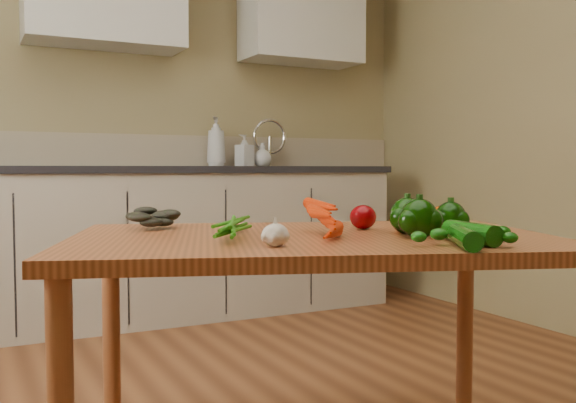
# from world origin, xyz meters

# --- Properties ---
(room) EXTENTS (4.04, 5.04, 2.64)m
(room) POSITION_xyz_m (0.00, 0.17, 1.25)
(room) COLOR brown
(room) RESTS_ON ground
(counter_run) EXTENTS (2.84, 0.64, 1.14)m
(counter_run) POSITION_xyz_m (0.21, 2.19, 0.46)
(counter_run) COLOR #B0A492
(counter_run) RESTS_ON ground
(table) EXTENTS (1.52, 1.23, 0.70)m
(table) POSITION_xyz_m (0.01, 0.01, 0.63)
(table) COLOR #AB5A31
(table) RESTS_ON ground
(soap_bottle_a) EXTENTS (0.17, 0.17, 0.32)m
(soap_bottle_a) POSITION_xyz_m (0.60, 2.36, 1.06)
(soap_bottle_a) COLOR silver
(soap_bottle_a) RESTS_ON counter_run
(soap_bottle_b) EXTENTS (0.12, 0.12, 0.21)m
(soap_bottle_b) POSITION_xyz_m (0.78, 2.32, 1.00)
(soap_bottle_b) COLOR silver
(soap_bottle_b) RESTS_ON counter_run
(soap_bottle_c) EXTENTS (0.13, 0.13, 0.15)m
(soap_bottle_c) POSITION_xyz_m (0.92, 2.34, 0.98)
(soap_bottle_c) COLOR silver
(soap_bottle_c) RESTS_ON counter_run
(carrot_bunch) EXTENTS (0.29, 0.26, 0.07)m
(carrot_bunch) POSITION_xyz_m (-0.05, 0.00, 0.74)
(carrot_bunch) COLOR red
(carrot_bunch) RESTS_ON table
(leafy_greens) EXTENTS (0.19, 0.17, 0.09)m
(leafy_greens) POSITION_xyz_m (-0.34, 0.38, 0.75)
(leafy_greens) COLOR black
(leafy_greens) RESTS_ON table
(garlic_bulb) EXTENTS (0.06, 0.06, 0.05)m
(garlic_bulb) POSITION_xyz_m (-0.20, -0.18, 0.73)
(garlic_bulb) COLOR beige
(garlic_bulb) RESTS_ON table
(pepper_a) EXTENTS (0.10, 0.10, 0.10)m
(pepper_a) POSITION_xyz_m (0.26, -0.08, 0.75)
(pepper_a) COLOR black
(pepper_a) RESTS_ON table
(pepper_b) EXTENTS (0.09, 0.09, 0.09)m
(pepper_b) POSITION_xyz_m (0.38, -0.13, 0.75)
(pepper_b) COLOR black
(pepper_b) RESTS_ON table
(pepper_c) EXTENTS (0.10, 0.10, 0.10)m
(pepper_c) POSITION_xyz_m (0.22, -0.18, 0.75)
(pepper_c) COLOR black
(pepper_c) RESTS_ON table
(tomato_a) EXTENTS (0.08, 0.08, 0.07)m
(tomato_a) POSITION_xyz_m (0.22, 0.08, 0.74)
(tomato_a) COLOR #7F0207
(tomato_a) RESTS_ON table
(tomato_b) EXTENTS (0.07, 0.07, 0.06)m
(tomato_b) POSITION_xyz_m (0.39, 0.11, 0.74)
(tomato_b) COLOR #CA3A05
(tomato_b) RESTS_ON table
(tomato_c) EXTENTS (0.08, 0.08, 0.07)m
(tomato_c) POSITION_xyz_m (0.44, -0.02, 0.74)
(tomato_c) COLOR #CA3A05
(tomato_c) RESTS_ON table
(zucchini_a) EXTENTS (0.08, 0.19, 0.05)m
(zucchini_a) POSITION_xyz_m (0.25, -0.35, 0.73)
(zucchini_a) COLOR #094407
(zucchini_a) RESTS_ON table
(zucchini_b) EXTENTS (0.15, 0.20, 0.05)m
(zucchini_b) POSITION_xyz_m (0.19, -0.39, 0.73)
(zucchini_b) COLOR #094407
(zucchini_b) RESTS_ON table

